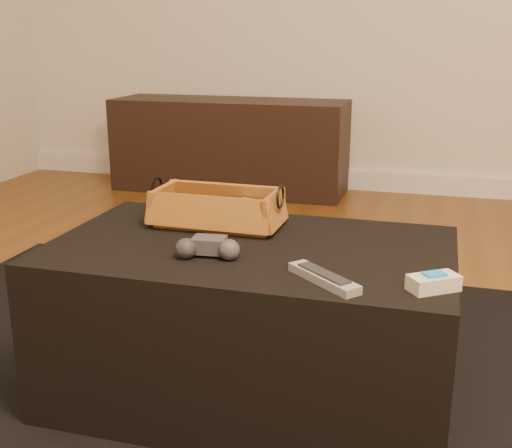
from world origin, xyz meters
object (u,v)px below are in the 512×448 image
(silver_remote, at_px, (324,278))
(cream_gadget, at_px, (434,282))
(wicker_basket, at_px, (217,211))
(ottoman, at_px, (251,320))
(game_controller, at_px, (208,248))
(media_cabinet, at_px, (230,145))
(tv_remote, at_px, (209,218))

(silver_remote, bearing_deg, cream_gadget, 4.86)
(silver_remote, bearing_deg, wicker_basket, 136.91)
(ottoman, xyz_separation_m, game_controller, (-0.07, -0.12, 0.23))
(media_cabinet, distance_m, cream_gadget, 2.74)
(ottoman, relative_size, game_controller, 6.29)
(tv_remote, bearing_deg, game_controller, -75.57)
(wicker_basket, xyz_separation_m, silver_remote, (0.36, -0.33, -0.03))
(media_cabinet, height_order, wicker_basket, wicker_basket)
(media_cabinet, height_order, tv_remote, media_cabinet)
(media_cabinet, distance_m, ottoman, 2.39)
(game_controller, bearing_deg, tv_remote, 109.48)
(ottoman, distance_m, wicker_basket, 0.31)
(ottoman, relative_size, silver_remote, 5.65)
(wicker_basket, distance_m, game_controller, 0.26)
(tv_remote, relative_size, game_controller, 1.19)
(media_cabinet, height_order, ottoman, media_cabinet)
(tv_remote, xyz_separation_m, game_controller, (0.09, -0.24, 0.00))
(tv_remote, height_order, game_controller, game_controller)
(media_cabinet, bearing_deg, tv_remote, -73.03)
(ottoman, distance_m, cream_gadget, 0.53)
(tv_remote, xyz_separation_m, cream_gadget, (0.60, -0.30, -0.01))
(media_cabinet, height_order, silver_remote, media_cabinet)
(cream_gadget, bearing_deg, silver_remote, -175.14)
(media_cabinet, bearing_deg, silver_remote, -67.30)
(ottoman, height_order, wicker_basket, wicker_basket)
(game_controller, xyz_separation_m, cream_gadget, (0.51, -0.06, -0.01))
(media_cabinet, bearing_deg, game_controller, -72.77)
(media_cabinet, distance_m, game_controller, 2.49)
(ottoman, height_order, game_controller, game_controller)
(media_cabinet, relative_size, ottoman, 1.42)
(tv_remote, distance_m, wicker_basket, 0.03)
(tv_remote, relative_size, silver_remote, 1.07)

